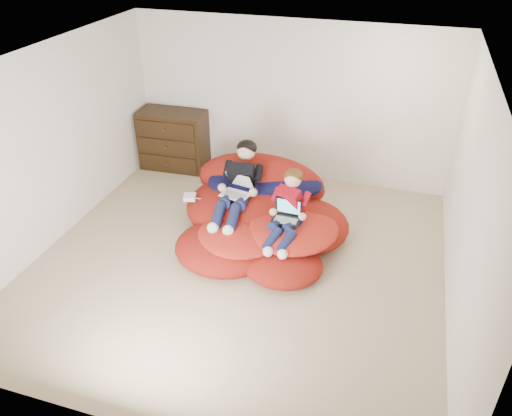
{
  "coord_description": "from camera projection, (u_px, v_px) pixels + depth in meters",
  "views": [
    {
      "loc": [
        1.69,
        -4.76,
        3.9
      ],
      "look_at": [
        0.16,
        0.21,
        0.7
      ],
      "focal_mm": 35.0,
      "sensor_mm": 36.0,
      "label": 1
    }
  ],
  "objects": [
    {
      "name": "cream_pillow",
      "position": [
        252.0,
        161.0,
        7.39
      ],
      "size": [
        0.41,
        0.26,
        0.26
      ],
      "primitive_type": "ellipsoid",
      "color": "white",
      "rests_on": "beanbag_pile"
    },
    {
      "name": "laptop_white",
      "position": [
        237.0,
        188.0,
        6.64
      ],
      "size": [
        0.41,
        0.45,
        0.24
      ],
      "color": "white",
      "rests_on": "older_boy"
    },
    {
      "name": "power_adapter",
      "position": [
        190.0,
        197.0,
        6.89
      ],
      "size": [
        0.2,
        0.2,
        0.06
      ],
      "primitive_type": "cube",
      "rotation": [
        0.0,
        0.0,
        0.29
      ],
      "color": "white",
      "rests_on": "beanbag_pile"
    },
    {
      "name": "older_boy",
      "position": [
        239.0,
        181.0,
        6.68
      ],
      "size": [
        0.41,
        1.3,
        0.82
      ],
      "color": "black",
      "rests_on": "beanbag_pile"
    },
    {
      "name": "laptop_black",
      "position": [
        287.0,
        214.0,
        6.24
      ],
      "size": [
        0.35,
        0.27,
        0.25
      ],
      "color": "black",
      "rests_on": "younger_boy"
    },
    {
      "name": "dresser",
      "position": [
        174.0,
        140.0,
        8.36
      ],
      "size": [
        1.13,
        0.64,
        0.99
      ],
      "color": "black",
      "rests_on": "ground"
    },
    {
      "name": "beanbag_pile",
      "position": [
        260.0,
        213.0,
        6.83
      ],
      "size": [
        2.36,
        2.35,
        0.91
      ],
      "color": "maroon",
      "rests_on": "ground"
    },
    {
      "name": "younger_boy",
      "position": [
        288.0,
        207.0,
        6.23
      ],
      "size": [
        0.42,
        1.01,
        0.77
      ],
      "color": "#A10E1D",
      "rests_on": "beanbag_pile"
    },
    {
      "name": "room_shell",
      "position": [
        239.0,
        247.0,
        6.23
      ],
      "size": [
        5.1,
        5.1,
        2.77
      ],
      "color": "tan",
      "rests_on": "ground"
    }
  ]
}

